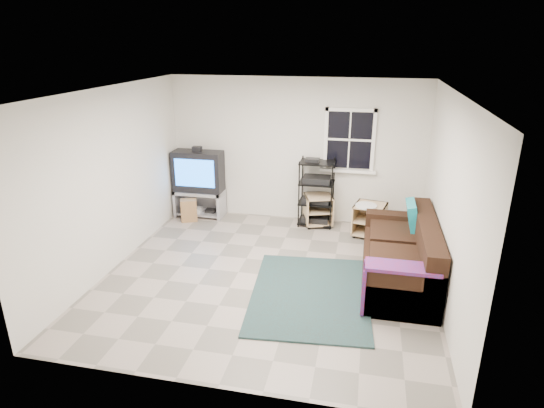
% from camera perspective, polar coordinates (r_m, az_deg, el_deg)
% --- Properties ---
extents(room, '(4.60, 4.62, 4.60)m').
position_cam_1_polar(room, '(8.12, 9.66, 7.43)').
color(room, gray).
rests_on(room, ground).
extents(tv_unit, '(0.92, 0.46, 1.35)m').
position_cam_1_polar(tv_unit, '(8.65, -9.16, 3.21)').
color(tv_unit, '#9E9EA6').
rests_on(tv_unit, ground).
extents(av_rack, '(0.61, 0.45, 1.23)m').
position_cam_1_polar(av_rack, '(8.21, 5.56, 0.91)').
color(av_rack, black).
rests_on(av_rack, ground).
extents(side_table_left, '(0.60, 0.60, 0.56)m').
position_cam_1_polar(side_table_left, '(8.30, 5.75, -0.57)').
color(side_table_left, tan).
rests_on(side_table_left, ground).
extents(side_table_right, '(0.61, 0.61, 0.59)m').
position_cam_1_polar(side_table_right, '(7.97, 12.16, -1.63)').
color(side_table_right, tan).
rests_on(side_table_right, ground).
extents(sofa, '(0.95, 2.14, 0.98)m').
position_cam_1_polar(sofa, '(6.60, 15.96, -6.53)').
color(sofa, black).
rests_on(sofa, ground).
extents(shag_rug, '(1.70, 2.22, 0.02)m').
position_cam_1_polar(shag_rug, '(6.19, 4.75, -11.17)').
color(shag_rug, black).
rests_on(shag_rug, ground).
extents(paper_bag, '(0.34, 0.29, 0.42)m').
position_cam_1_polar(paper_bag, '(8.58, -10.39, -0.78)').
color(paper_bag, olive).
rests_on(paper_bag, ground).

